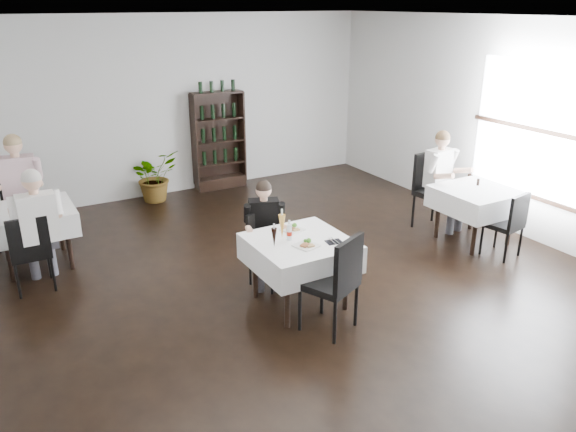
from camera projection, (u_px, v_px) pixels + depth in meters
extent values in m
plane|color=black|center=(322.00, 296.00, 6.44)|extent=(9.00, 9.00, 0.00)
plane|color=white|center=(329.00, 20.00, 5.37)|extent=(9.00, 9.00, 0.00)
plane|color=silver|center=(180.00, 106.00, 9.56)|extent=(7.00, 0.00, 7.00)
plane|color=silver|center=(543.00, 134.00, 7.52)|extent=(0.00, 9.00, 9.00)
cube|color=white|center=(543.00, 131.00, 7.49)|extent=(0.03, 2.20, 1.80)
cube|color=black|center=(531.00, 196.00, 7.81)|extent=(0.05, 2.30, 0.06)
cube|color=black|center=(221.00, 182.00, 10.19)|extent=(0.90, 0.28, 0.20)
cylinder|color=black|center=(287.00, 297.00, 5.71)|extent=(0.06, 0.06, 0.71)
cylinder|color=black|center=(255.00, 269.00, 6.30)|extent=(0.06, 0.06, 0.71)
cylinder|color=black|center=(346.00, 280.00, 6.05)|extent=(0.06, 0.06, 0.71)
cylinder|color=black|center=(310.00, 255.00, 6.64)|extent=(0.06, 0.06, 0.71)
cube|color=black|center=(300.00, 243.00, 6.04)|extent=(0.85, 0.85, 0.04)
cube|color=white|center=(300.00, 253.00, 6.08)|extent=(1.03, 1.03, 0.30)
cylinder|color=black|center=(9.00, 255.00, 6.66)|extent=(0.06, 0.06, 0.71)
cylinder|color=black|center=(4.00, 235.00, 7.22)|extent=(0.06, 0.06, 0.71)
cylinder|color=black|center=(69.00, 243.00, 6.98)|extent=(0.06, 0.06, 0.71)
cylinder|color=black|center=(60.00, 225.00, 7.53)|extent=(0.06, 0.06, 0.71)
cube|color=black|center=(31.00, 211.00, 6.96)|extent=(0.80, 0.80, 0.04)
cube|color=white|center=(33.00, 220.00, 7.00)|extent=(0.98, 0.98, 0.30)
cylinder|color=black|center=(475.00, 230.00, 7.37)|extent=(0.06, 0.06, 0.71)
cylinder|color=black|center=(438.00, 214.00, 7.92)|extent=(0.06, 0.06, 0.71)
cylinder|color=black|center=(510.00, 221.00, 7.69)|extent=(0.06, 0.06, 0.71)
cylinder|color=black|center=(473.00, 206.00, 8.24)|extent=(0.06, 0.06, 0.71)
cube|color=black|center=(477.00, 192.00, 7.67)|extent=(0.80, 0.80, 0.04)
cube|color=white|center=(476.00, 199.00, 7.71)|extent=(0.98, 0.98, 0.30)
imported|color=#235D20|center=(154.00, 176.00, 9.40)|extent=(0.95, 0.89, 0.85)
cylinder|color=black|center=(272.00, 278.00, 6.43)|extent=(0.03, 0.03, 0.40)
cylinder|color=black|center=(250.00, 269.00, 6.64)|extent=(0.03, 0.03, 0.40)
cylinder|color=black|center=(292.00, 268.00, 6.67)|extent=(0.03, 0.03, 0.40)
cylinder|color=black|center=(270.00, 260.00, 6.89)|extent=(0.03, 0.03, 0.40)
cube|color=black|center=(271.00, 251.00, 6.58)|extent=(0.51, 0.51, 0.06)
cube|color=black|center=(259.00, 229.00, 6.60)|extent=(0.40, 0.17, 0.44)
cylinder|color=black|center=(322.00, 293.00, 6.02)|extent=(0.04, 0.04, 0.48)
cylinder|color=black|center=(356.00, 305.00, 5.79)|extent=(0.04, 0.04, 0.48)
cylinder|color=black|center=(300.00, 309.00, 5.70)|extent=(0.04, 0.04, 0.48)
cylinder|color=black|center=(335.00, 322.00, 5.47)|extent=(0.04, 0.04, 0.48)
cube|color=black|center=(329.00, 284.00, 5.65)|extent=(0.63, 0.63, 0.07)
cube|color=black|center=(349.00, 264.00, 5.42)|extent=(0.46, 0.25, 0.52)
cylinder|color=black|center=(8.00, 224.00, 7.86)|extent=(0.04, 0.04, 0.50)
cylinder|color=black|center=(31.00, 234.00, 7.51)|extent=(0.04, 0.04, 0.50)
cylinder|color=black|center=(40.00, 223.00, 7.91)|extent=(0.04, 0.04, 0.50)
cube|color=black|center=(16.00, 210.00, 7.59)|extent=(0.65, 0.65, 0.08)
cube|color=black|center=(18.00, 184.00, 7.69)|extent=(0.48, 0.24, 0.54)
cylinder|color=black|center=(49.00, 262.00, 6.79)|extent=(0.03, 0.03, 0.43)
cylinder|color=black|center=(53.00, 274.00, 6.49)|extent=(0.03, 0.03, 0.43)
cylinder|color=black|center=(15.00, 269.00, 6.62)|extent=(0.03, 0.03, 0.43)
cylinder|color=black|center=(18.00, 282.00, 6.32)|extent=(0.03, 0.03, 0.43)
cube|color=black|center=(31.00, 252.00, 6.47)|extent=(0.44, 0.44, 0.07)
cube|color=black|center=(29.00, 238.00, 6.22)|extent=(0.43, 0.05, 0.47)
cylinder|color=black|center=(437.00, 220.00, 8.00)|extent=(0.04, 0.04, 0.51)
cylinder|color=black|center=(413.00, 211.00, 8.33)|extent=(0.04, 0.04, 0.51)
cylinder|color=black|center=(457.00, 213.00, 8.24)|extent=(0.04, 0.04, 0.51)
cylinder|color=black|center=(433.00, 205.00, 8.57)|extent=(0.04, 0.04, 0.51)
cube|color=black|center=(437.00, 194.00, 8.18)|extent=(0.56, 0.56, 0.08)
cube|color=black|center=(426.00, 170.00, 8.25)|extent=(0.51, 0.11, 0.55)
cylinder|color=black|center=(496.00, 234.00, 7.65)|extent=(0.03, 0.03, 0.41)
cylinder|color=black|center=(520.00, 242.00, 7.40)|extent=(0.03, 0.03, 0.41)
cylinder|color=black|center=(481.00, 240.00, 7.44)|extent=(0.03, 0.03, 0.41)
cylinder|color=black|center=(506.00, 249.00, 7.19)|extent=(0.03, 0.03, 0.41)
cube|color=black|center=(503.00, 225.00, 7.34)|extent=(0.47, 0.47, 0.06)
cube|color=black|center=(519.00, 212.00, 7.12)|extent=(0.41, 0.12, 0.44)
cube|color=#46464E|center=(258.00, 247.00, 6.53)|extent=(0.24, 0.38, 0.12)
cylinder|color=#46464E|center=(260.00, 275.00, 6.49)|extent=(0.10, 0.10, 0.43)
cube|color=#46464E|center=(273.00, 247.00, 6.56)|extent=(0.24, 0.38, 0.12)
cylinder|color=#46464E|center=(275.00, 274.00, 6.51)|extent=(0.10, 0.10, 0.43)
cube|color=black|center=(264.00, 219.00, 6.59)|extent=(0.39, 0.30, 0.48)
cylinder|color=#DEA98A|center=(249.00, 229.00, 6.35)|extent=(0.16, 0.28, 0.13)
cylinder|color=#DEA98A|center=(284.00, 227.00, 6.41)|extent=(0.16, 0.28, 0.13)
sphere|color=#DEA98A|center=(264.00, 190.00, 6.45)|extent=(0.18, 0.18, 0.18)
sphere|color=black|center=(264.00, 188.00, 6.44)|extent=(0.18, 0.18, 0.18)
cube|color=#46464E|center=(14.00, 210.00, 7.37)|extent=(0.21, 0.47, 0.15)
cylinder|color=#46464E|center=(18.00, 239.00, 7.32)|extent=(0.12, 0.12, 0.53)
cube|color=#46464E|center=(32.00, 207.00, 7.44)|extent=(0.21, 0.47, 0.15)
cylinder|color=#46464E|center=(36.00, 237.00, 7.40)|extent=(0.12, 0.12, 0.53)
cube|color=#C6A3AB|center=(19.00, 178.00, 7.46)|extent=(0.46, 0.30, 0.60)
cylinder|color=#DEA98A|center=(39.00, 184.00, 7.30)|extent=(0.13, 0.35, 0.17)
sphere|color=#DEA98A|center=(13.00, 145.00, 7.27)|extent=(0.23, 0.23, 0.23)
sphere|color=olive|center=(12.00, 143.00, 7.26)|extent=(0.23, 0.23, 0.23)
cube|color=#46464E|center=(50.00, 238.00, 6.60)|extent=(0.14, 0.43, 0.14)
cylinder|color=#46464E|center=(51.00, 256.00, 6.87)|extent=(0.11, 0.11, 0.50)
cube|color=#46464E|center=(31.00, 241.00, 6.51)|extent=(0.14, 0.43, 0.14)
cylinder|color=#46464E|center=(33.00, 260.00, 6.77)|extent=(0.11, 0.11, 0.50)
cube|color=white|center=(38.00, 218.00, 6.28)|extent=(0.41, 0.23, 0.56)
cylinder|color=#DEA98A|center=(56.00, 209.00, 6.62)|extent=(0.08, 0.31, 0.16)
cylinder|color=#DEA98A|center=(13.00, 216.00, 6.40)|extent=(0.08, 0.31, 0.16)
sphere|color=#DEA98A|center=(32.00, 181.00, 6.15)|extent=(0.21, 0.21, 0.21)
sphere|color=beige|center=(31.00, 178.00, 6.13)|extent=(0.21, 0.21, 0.21)
cube|color=#46464E|center=(443.00, 194.00, 8.11)|extent=(0.21, 0.44, 0.14)
cylinder|color=#46464E|center=(451.00, 218.00, 8.09)|extent=(0.11, 0.11, 0.49)
cube|color=#46464E|center=(451.00, 191.00, 8.23)|extent=(0.21, 0.44, 0.14)
cylinder|color=#46464E|center=(459.00, 215.00, 8.21)|extent=(0.11, 0.11, 0.49)
cube|color=white|center=(438.00, 168.00, 8.19)|extent=(0.43, 0.28, 0.55)
cylinder|color=#DEA98A|center=(444.00, 176.00, 7.87)|extent=(0.13, 0.32, 0.16)
cylinder|color=#DEA98A|center=(464.00, 170.00, 8.14)|extent=(0.13, 0.32, 0.16)
sphere|color=#DEA98A|center=(442.00, 140.00, 8.03)|extent=(0.21, 0.21, 0.21)
sphere|color=brown|center=(443.00, 138.00, 8.01)|extent=(0.21, 0.21, 0.21)
cube|color=white|center=(292.00, 230.00, 6.28)|extent=(0.27, 0.27, 0.02)
cube|color=#592E19|center=(291.00, 229.00, 6.25)|extent=(0.11, 0.10, 0.02)
sphere|color=#397C21|center=(295.00, 225.00, 6.32)|extent=(0.05, 0.05, 0.05)
cube|color=olive|center=(296.00, 230.00, 6.24)|extent=(0.08, 0.06, 0.02)
cube|color=white|center=(306.00, 246.00, 5.87)|extent=(0.27, 0.27, 0.02)
cube|color=#592E19|center=(305.00, 245.00, 5.83)|extent=(0.11, 0.10, 0.02)
sphere|color=#397C21|center=(309.00, 240.00, 5.91)|extent=(0.05, 0.05, 0.05)
cube|color=olive|center=(310.00, 246.00, 5.83)|extent=(0.08, 0.06, 0.02)
cone|color=black|center=(274.00, 238.00, 5.81)|extent=(0.06, 0.06, 0.21)
cylinder|color=silver|center=(274.00, 226.00, 5.76)|extent=(0.02, 0.02, 0.05)
cone|color=gold|center=(282.00, 226.00, 6.03)|extent=(0.08, 0.08, 0.27)
cylinder|color=silver|center=(282.00, 212.00, 5.97)|extent=(0.02, 0.02, 0.07)
cylinder|color=silver|center=(289.00, 232.00, 5.99)|extent=(0.06, 0.06, 0.18)
cylinder|color=#A51709|center=(289.00, 233.00, 6.00)|extent=(0.06, 0.06, 0.05)
cylinder|color=silver|center=(289.00, 222.00, 5.95)|extent=(0.02, 0.02, 0.05)
cube|color=black|center=(334.00, 242.00, 5.97)|extent=(0.19, 0.16, 0.01)
cylinder|color=silver|center=(333.00, 241.00, 5.96)|extent=(0.04, 0.19, 0.01)
cylinder|color=silver|center=(335.00, 241.00, 5.98)|extent=(0.03, 0.19, 0.01)
cylinder|color=black|center=(478.00, 182.00, 7.80)|extent=(0.05, 0.05, 0.09)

